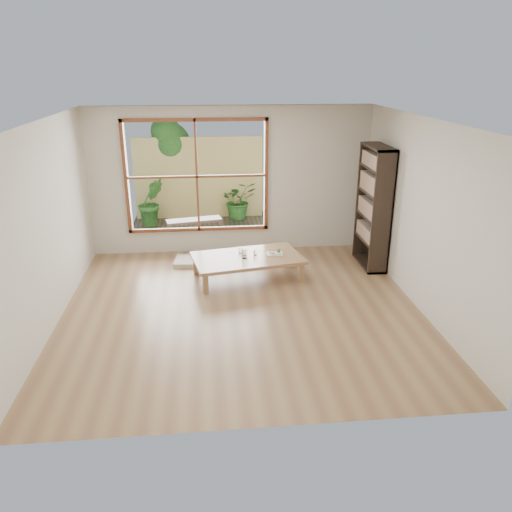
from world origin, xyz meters
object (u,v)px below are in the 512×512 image
Objects in this scene: food_tray at (275,253)px; garden_bench at (194,222)px; low_table at (247,259)px; bookshelf at (373,208)px.

food_tray is 2.50m from garden_bench.
garden_bench is (-1.34, 2.10, -0.08)m from food_tray.
low_table is 6.75× the size of food_tray.
bookshelf reaches higher than garden_bench.
low_table reaches higher than garden_bench.
food_tray is at bearing -68.84° from garden_bench.
garden_bench is (-0.88, 2.17, -0.02)m from low_table.
low_table is 2.29m from bookshelf.
bookshelf is at bearing -0.42° from low_table.
bookshelf is (2.14, 0.39, 0.69)m from low_table.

